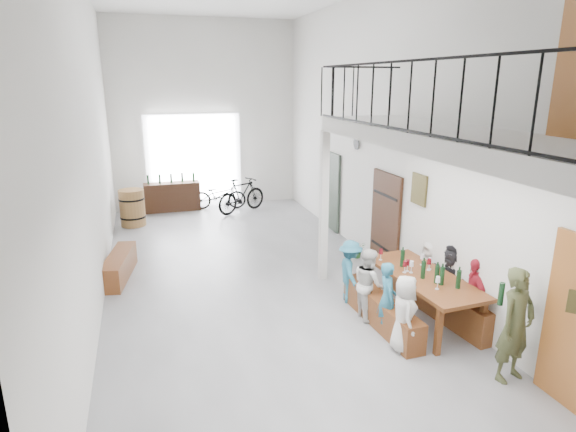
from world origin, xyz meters
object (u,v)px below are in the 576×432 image
object	(u,v)px
serving_counter	(172,197)
bicycle_near	(219,195)
tasting_table	(423,280)
oak_barrel	(132,208)
bench_inner	(381,311)
side_bench	(119,266)
host_standing	(516,325)

from	to	relation	value
serving_counter	bicycle_near	distance (m)	1.38
tasting_table	bicycle_near	size ratio (longest dim) A/B	1.42
oak_barrel	bicycle_near	size ratio (longest dim) A/B	0.62
bench_inner	serving_counter	xyz separation A→B (m)	(-2.64, 8.10, 0.19)
side_bench	bicycle_near	distance (m)	5.43
oak_barrel	bicycle_near	xyz separation A→B (m)	(2.49, 1.05, -0.07)
tasting_table	serving_counter	size ratio (longest dim) A/B	1.41
oak_barrel	host_standing	distance (m)	9.84
host_standing	tasting_table	bearing A→B (deg)	85.33
bicycle_near	bench_inner	bearing A→B (deg)	-160.13
bench_inner	side_bench	distance (m)	5.15
serving_counter	bicycle_near	world-z (taller)	serving_counter
serving_counter	tasting_table	bearing A→B (deg)	-68.30
oak_barrel	host_standing	xyz separation A→B (m)	(4.70, -8.64, 0.28)
oak_barrel	host_standing	size ratio (longest dim) A/B	0.64
oak_barrel	bicycle_near	bearing A→B (deg)	22.96
bench_inner	serving_counter	size ratio (longest dim) A/B	1.27
bench_inner	side_bench	xyz separation A→B (m)	(-4.01, 3.23, 0.00)
host_standing	bicycle_near	world-z (taller)	host_standing
host_standing	oak_barrel	bearing A→B (deg)	105.74
tasting_table	host_standing	distance (m)	1.75
tasting_table	oak_barrel	distance (m)	8.22
bicycle_near	host_standing	bearing A→B (deg)	-156.45
side_bench	bicycle_near	xyz separation A→B (m)	(2.74, 4.68, 0.18)
oak_barrel	serving_counter	size ratio (longest dim) A/B	0.61
side_bench	serving_counter	xyz separation A→B (m)	(1.37, 4.87, 0.19)
host_standing	bicycle_near	bearing A→B (deg)	90.04
oak_barrel	bicycle_near	world-z (taller)	oak_barrel
bench_inner	oak_barrel	xyz separation A→B (m)	(-3.76, 6.86, 0.26)
host_standing	serving_counter	bearing A→B (deg)	97.07
host_standing	bench_inner	bearing A→B (deg)	104.83
oak_barrel	bench_inner	bearing A→B (deg)	-61.24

